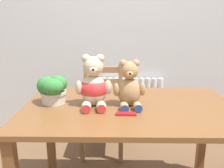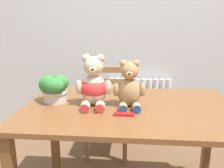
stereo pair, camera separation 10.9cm
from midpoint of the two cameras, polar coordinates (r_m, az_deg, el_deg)
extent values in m
cube|color=silver|center=(2.84, 1.60, 14.72)|extent=(8.00, 0.04, 2.60)
cylinder|color=white|center=(2.95, -2.84, -4.70)|extent=(0.06, 0.06, 0.64)
cylinder|color=white|center=(2.95, -1.44, -4.71)|extent=(0.06, 0.06, 0.64)
cylinder|color=white|center=(2.95, -0.03, -4.72)|extent=(0.06, 0.06, 0.64)
cylinder|color=white|center=(2.95, 1.38, -4.73)|extent=(0.06, 0.06, 0.64)
cylinder|color=white|center=(2.95, 2.78, -4.73)|extent=(0.06, 0.06, 0.64)
cylinder|color=white|center=(2.95, 4.19, -4.73)|extent=(0.06, 0.06, 0.64)
cylinder|color=white|center=(2.96, 5.59, -4.73)|extent=(0.06, 0.06, 0.64)
cylinder|color=white|center=(2.96, 6.99, -4.72)|extent=(0.06, 0.06, 0.64)
cylinder|color=white|center=(2.97, 8.38, -4.72)|extent=(0.06, 0.06, 0.64)
cylinder|color=white|center=(2.98, 9.75, -4.71)|extent=(0.06, 0.06, 0.64)
cube|color=white|center=(3.06, 3.40, -10.01)|extent=(0.72, 0.10, 0.04)
cube|color=brown|center=(1.62, 1.99, -5.60)|extent=(1.37, 0.86, 0.03)
cube|color=brown|center=(2.21, -15.33, -11.08)|extent=(0.06, 0.06, 0.74)
cube|color=brown|center=(2.23, 18.60, -11.13)|extent=(0.06, 0.06, 0.74)
cube|color=#997047|center=(2.46, -3.49, -6.24)|extent=(0.40, 0.45, 0.03)
cube|color=#997047|center=(2.36, 0.67, -13.09)|extent=(0.04, 0.04, 0.41)
cube|color=#997047|center=(2.39, -8.16, -12.90)|extent=(0.04, 0.04, 0.41)
cube|color=#997047|center=(2.64, 0.72, -4.56)|extent=(0.04, 0.04, 0.86)
cube|color=#997047|center=(2.67, -7.01, -4.49)|extent=(0.04, 0.04, 0.86)
cube|color=#997047|center=(2.55, -3.28, 3.28)|extent=(0.32, 0.03, 0.06)
cube|color=#997047|center=(2.58, -3.24, 0.53)|extent=(0.32, 0.03, 0.06)
ellipsoid|color=beige|center=(1.61, -6.14, -1.42)|extent=(0.18, 0.15, 0.20)
sphere|color=beige|center=(1.58, -6.30, 4.01)|extent=(0.13, 0.13, 0.13)
sphere|color=beige|center=(1.57, -4.72, 5.87)|extent=(0.05, 0.05, 0.05)
sphere|color=beige|center=(1.57, -7.98, 5.80)|extent=(0.05, 0.05, 0.05)
ellipsoid|color=white|center=(1.53, -6.36, 3.31)|extent=(0.06, 0.05, 0.04)
sphere|color=black|center=(1.51, -6.40, 3.25)|extent=(0.02, 0.02, 0.02)
ellipsoid|color=beige|center=(1.59, -2.86, -0.78)|extent=(0.05, 0.05, 0.10)
ellipsoid|color=beige|center=(1.60, -9.48, -0.89)|extent=(0.05, 0.05, 0.10)
ellipsoid|color=beige|center=(1.54, -4.51, -5.08)|extent=(0.07, 0.11, 0.06)
cylinder|color=red|center=(1.49, -4.53, -5.74)|extent=(0.05, 0.01, 0.05)
ellipsoid|color=beige|center=(1.54, -7.91, -5.12)|extent=(0.07, 0.11, 0.06)
cylinder|color=red|center=(1.49, -8.03, -5.78)|extent=(0.05, 0.01, 0.05)
ellipsoid|color=red|center=(1.61, -6.15, -1.07)|extent=(0.19, 0.17, 0.15)
ellipsoid|color=tan|center=(1.61, 1.98, -1.80)|extent=(0.16, 0.14, 0.18)
sphere|color=tan|center=(1.57, 2.03, 3.10)|extent=(0.11, 0.11, 0.11)
sphere|color=tan|center=(1.57, 3.52, 4.76)|extent=(0.05, 0.05, 0.05)
sphere|color=tan|center=(1.56, 0.57, 4.73)|extent=(0.05, 0.05, 0.05)
ellipsoid|color=#E5B279|center=(1.53, 2.17, 2.44)|extent=(0.05, 0.05, 0.04)
sphere|color=black|center=(1.51, 2.25, 2.38)|extent=(0.01, 0.01, 0.01)
ellipsoid|color=tan|center=(1.59, 5.02, -1.23)|extent=(0.05, 0.05, 0.09)
ellipsoid|color=tan|center=(1.58, -0.96, -1.33)|extent=(0.05, 0.05, 0.09)
ellipsoid|color=tan|center=(1.54, 3.80, -5.11)|extent=(0.06, 0.10, 0.05)
cylinder|color=#1E4793|center=(1.50, 4.01, -5.70)|extent=(0.05, 0.01, 0.05)
ellipsoid|color=tan|center=(1.53, 0.75, -5.18)|extent=(0.06, 0.10, 0.05)
cylinder|color=#1E4793|center=(1.49, 0.87, -5.77)|extent=(0.05, 0.01, 0.05)
cylinder|color=beige|center=(1.73, -14.98, -2.94)|extent=(0.16, 0.16, 0.08)
cylinder|color=beige|center=(1.72, -15.05, -1.96)|extent=(0.17, 0.17, 0.02)
ellipsoid|color=#337F38|center=(1.69, -14.03, 0.08)|extent=(0.12, 0.11, 0.11)
ellipsoid|color=#337F38|center=(1.76, -14.08, -0.43)|extent=(0.11, 0.08, 0.09)
ellipsoid|color=#337F38|center=(1.72, -16.46, -0.44)|extent=(0.13, 0.13, 0.13)
ellipsoid|color=#337F38|center=(1.64, -15.32, -0.67)|extent=(0.14, 0.11, 0.11)
cube|color=red|center=(1.48, 1.07, -6.87)|extent=(0.12, 0.05, 0.01)
camera|label=1|loc=(0.05, -91.96, -0.54)|focal=40.00mm
camera|label=2|loc=(0.05, 88.04, 0.54)|focal=40.00mm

